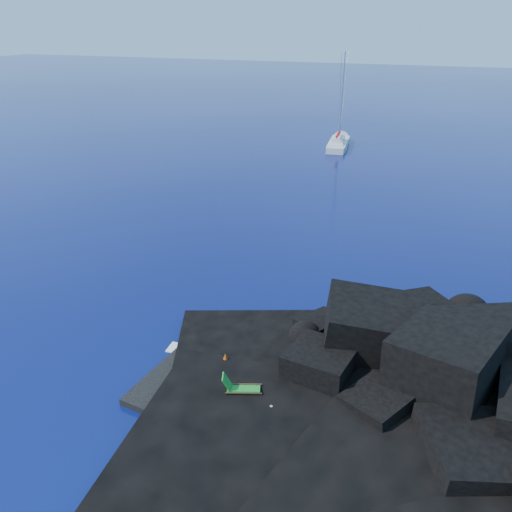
{
  "coord_description": "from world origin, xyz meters",
  "views": [
    {
      "loc": [
        12.22,
        -16.17,
        15.91
      ],
      "look_at": [
        1.45,
        11.14,
        2.0
      ],
      "focal_mm": 35.0,
      "sensor_mm": 36.0,
      "label": 1
    }
  ],
  "objects_px": {
    "deck_chair": "(244,385)",
    "marker_cone": "(225,359)",
    "sailboat": "(338,147)",
    "sunbather": "(260,407)"
  },
  "relations": [
    {
      "from": "deck_chair",
      "to": "marker_cone",
      "type": "bearing_deg",
      "value": 113.58
    },
    {
      "from": "sailboat",
      "to": "sunbather",
      "type": "distance_m",
      "value": 53.16
    },
    {
      "from": "marker_cone",
      "to": "deck_chair",
      "type": "bearing_deg",
      "value": -45.9
    },
    {
      "from": "sailboat",
      "to": "marker_cone",
      "type": "xyz_separation_m",
      "value": [
        5.82,
        -50.02,
        0.65
      ]
    },
    {
      "from": "sunbather",
      "to": "marker_cone",
      "type": "xyz_separation_m",
      "value": [
        -2.79,
        2.44,
        0.12
      ]
    },
    {
      "from": "sunbather",
      "to": "marker_cone",
      "type": "height_order",
      "value": "marker_cone"
    },
    {
      "from": "deck_chair",
      "to": "sunbather",
      "type": "bearing_deg",
      "value": -52.17
    },
    {
      "from": "deck_chair",
      "to": "marker_cone",
      "type": "distance_m",
      "value": 2.53
    },
    {
      "from": "sailboat",
      "to": "deck_chair",
      "type": "bearing_deg",
      "value": -88.59
    },
    {
      "from": "sailboat",
      "to": "deck_chair",
      "type": "height_order",
      "value": "sailboat"
    }
  ]
}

